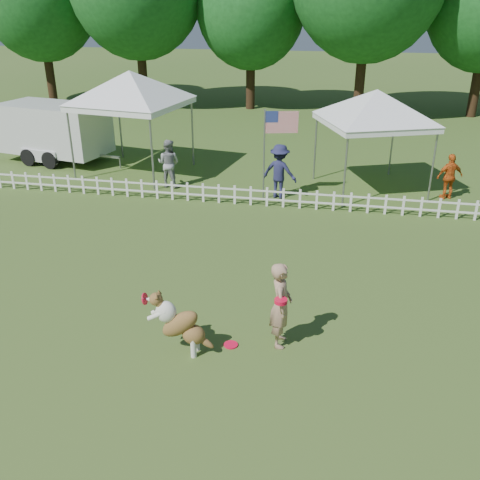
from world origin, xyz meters
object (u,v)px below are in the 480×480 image
(canopy_tent_left, at_px, (133,124))
(spectator_a, at_px, (169,163))
(cargo_trailer, at_px, (55,132))
(spectator_b, at_px, (280,171))
(handler, at_px, (281,305))
(flag_pole, at_px, (264,155))
(canopy_tent_right, at_px, (372,142))
(spectator_c, at_px, (450,177))
(frisbee_on_turf, at_px, (231,345))
(dog, at_px, (181,324))

(canopy_tent_left, bearing_deg, spectator_a, -29.83)
(cargo_trailer, bearing_deg, spectator_b, -4.69)
(handler, height_order, flag_pole, flag_pole)
(canopy_tent_right, xyz_separation_m, flag_pole, (-3.26, -1.57, -0.18))
(spectator_a, bearing_deg, canopy_tent_right, -164.07)
(canopy_tent_left, relative_size, spectator_c, 2.42)
(cargo_trailer, height_order, spectator_c, cargo_trailer)
(canopy_tent_left, distance_m, canopy_tent_right, 8.23)
(cargo_trailer, bearing_deg, handler, -34.79)
(flag_pole, height_order, spectator_b, flag_pole)
(frisbee_on_turf, bearing_deg, spectator_b, 91.05)
(spectator_b, bearing_deg, flag_pole, 39.92)
(flag_pole, distance_m, spectator_c, 5.85)
(handler, distance_m, canopy_tent_right, 9.41)
(spectator_a, bearing_deg, dog, 116.66)
(flag_pole, bearing_deg, frisbee_on_turf, -99.38)
(dog, relative_size, canopy_tent_left, 0.33)
(handler, xyz_separation_m, spectator_b, (-1.01, 7.86, 0.04))
(flag_pole, bearing_deg, spectator_c, -2.52)
(cargo_trailer, relative_size, spectator_b, 2.94)
(canopy_tent_right, bearing_deg, handler, -122.73)
(flag_pole, height_order, spectator_c, flag_pole)
(canopy_tent_left, bearing_deg, frisbee_on_turf, -51.31)
(canopy_tent_left, distance_m, spectator_b, 5.77)
(cargo_trailer, distance_m, spectator_b, 9.39)
(handler, bearing_deg, spectator_c, -31.27)
(handler, height_order, canopy_tent_right, canopy_tent_right)
(cargo_trailer, xyz_separation_m, spectator_a, (5.27, -2.24, -0.30))
(canopy_tent_left, bearing_deg, cargo_trailer, 175.32)
(canopy_tent_right, bearing_deg, spectator_a, 166.71)
(spectator_c, bearing_deg, frisbee_on_turf, 39.81)
(canopy_tent_left, distance_m, spectator_c, 10.74)
(spectator_c, bearing_deg, spectator_b, -10.93)
(handler, height_order, dog, handler)
(flag_pole, relative_size, spectator_b, 1.64)
(cargo_trailer, bearing_deg, spectator_a, -11.62)
(flag_pole, bearing_deg, dog, -105.25)
(flag_pole, distance_m, spectator_b, 0.75)
(canopy_tent_right, distance_m, spectator_c, 2.62)
(canopy_tent_right, relative_size, flag_pole, 1.13)
(canopy_tent_left, height_order, canopy_tent_right, canopy_tent_left)
(spectator_c, bearing_deg, spectator_a, -17.31)
(spectator_a, height_order, spectator_c, spectator_a)
(canopy_tent_right, relative_size, cargo_trailer, 0.63)
(spectator_c, bearing_deg, handler, 43.54)
(handler, height_order, spectator_a, handler)
(spectator_c, bearing_deg, canopy_tent_left, -25.17)
(flag_pole, xyz_separation_m, spectator_b, (0.46, 0.23, -0.55))
(flag_pole, bearing_deg, canopy_tent_left, 144.64)
(handler, height_order, spectator_b, spectator_b)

